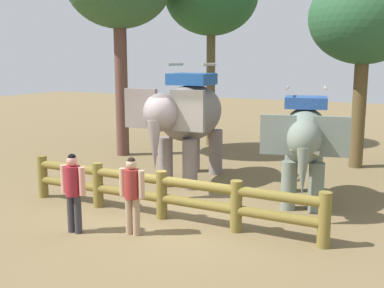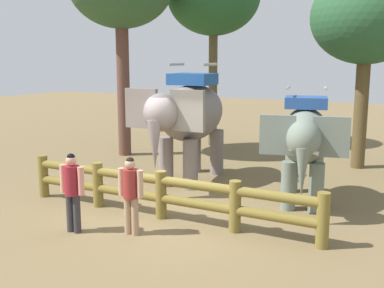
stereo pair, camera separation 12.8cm
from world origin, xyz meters
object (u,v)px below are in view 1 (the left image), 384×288
at_px(elephant_near_left, 188,116).
at_px(elephant_center, 304,139).
at_px(log_fence, 162,191).
at_px(tourist_man_in_blue, 132,190).
at_px(tree_far_left, 365,19).
at_px(tourist_woman_in_black, 73,187).

height_order(elephant_near_left, elephant_center, elephant_near_left).
xyz_separation_m(log_fence, elephant_center, (2.48, 2.43, 0.96)).
distance_m(elephant_near_left, elephant_center, 3.44).
distance_m(elephant_near_left, tourist_man_in_blue, 4.33).
xyz_separation_m(tourist_man_in_blue, tree_far_left, (3.14, 8.11, 3.71)).
xyz_separation_m(elephant_near_left, tree_far_left, (4.00, 3.98, 2.76)).
xyz_separation_m(elephant_center, tree_far_left, (0.63, 4.58, 3.05)).
relative_size(elephant_near_left, elephant_center, 1.16).
relative_size(log_fence, elephant_center, 2.16).
height_order(elephant_near_left, tourist_man_in_blue, elephant_near_left).
bearing_deg(log_fence, tree_far_left, 66.09).
bearing_deg(tourist_woman_in_black, elephant_center, 47.61).
bearing_deg(tourist_man_in_blue, tourist_woman_in_black, -159.27).
height_order(tourist_woman_in_black, tree_far_left, tree_far_left).
relative_size(tourist_woman_in_black, tree_far_left, 0.26).
relative_size(log_fence, tourist_woman_in_black, 4.47).
xyz_separation_m(log_fence, tourist_man_in_blue, (-0.03, -1.10, 0.30)).
height_order(tourist_man_in_blue, tree_far_left, tree_far_left).
bearing_deg(elephant_near_left, tourist_woman_in_black, -92.94).
xyz_separation_m(tourist_woman_in_black, tree_far_left, (4.24, 8.53, 3.68)).
height_order(elephant_center, tree_far_left, tree_far_left).
bearing_deg(tourist_woman_in_black, tree_far_left, 63.59).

